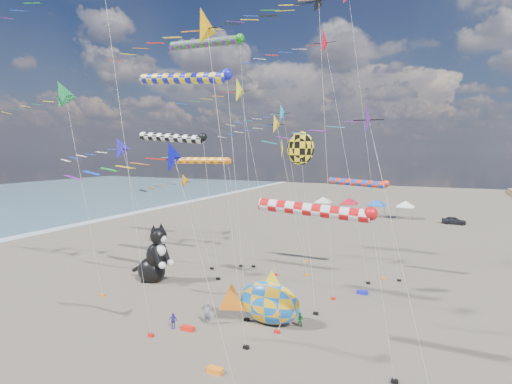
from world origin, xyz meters
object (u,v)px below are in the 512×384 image
at_px(child_blue, 173,321).
at_px(person_adult, 208,314).
at_px(child_green, 300,320).
at_px(parked_car, 454,220).
at_px(cat_inflatable, 154,252).
at_px(fish_inflatable, 268,302).

bearing_deg(child_blue, person_adult, 20.44).
bearing_deg(child_green, parked_car, 71.05).
bearing_deg(child_blue, parked_car, 50.69).
relative_size(cat_inflatable, child_blue, 5.03).
bearing_deg(cat_inflatable, parked_car, 67.31).
height_order(cat_inflatable, person_adult, cat_inflatable).
relative_size(cat_inflatable, child_green, 5.39).
height_order(cat_inflatable, fish_inflatable, cat_inflatable).
height_order(child_green, child_blue, child_blue).
relative_size(person_adult, child_green, 1.53).
distance_m(child_blue, parked_car, 55.10).
height_order(fish_inflatable, person_adult, fish_inflatable).
relative_size(fish_inflatable, child_blue, 5.60).
bearing_deg(child_green, child_blue, -160.38).
height_order(child_green, parked_car, parked_car).
bearing_deg(child_green, fish_inflatable, -173.38).
bearing_deg(child_green, person_adult, -165.49).
xyz_separation_m(person_adult, child_green, (6.13, 2.26, -0.27)).
bearing_deg(child_blue, cat_inflatable, 116.46).
distance_m(person_adult, child_green, 6.54).
bearing_deg(parked_car, child_blue, 163.80).
xyz_separation_m(fish_inflatable, parked_car, (13.50, 48.32, -0.98)).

